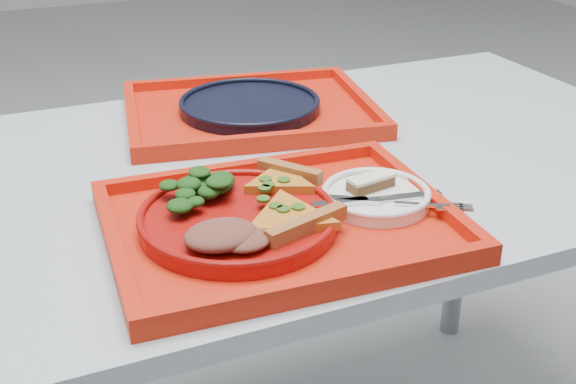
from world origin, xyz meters
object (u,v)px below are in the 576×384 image
Objects in this scene: tray_far at (250,114)px; dessert_bar at (371,182)px; dinner_plate at (238,221)px; tray_main at (280,226)px; navy_plate at (250,106)px.

dessert_bar is at bearing -75.43° from tray_far.
dessert_bar is (0.03, -0.40, 0.03)m from tray_far.
dessert_bar reaches higher than dinner_plate.
tray_far is at bearing 84.74° from dessert_bar.
dinner_plate reaches higher than tray_main.
navy_plate is (0.11, 0.42, 0.01)m from tray_main.
dinner_plate is at bearing -102.46° from tray_far.
tray_main is 1.00× the size of tray_far.
dessert_bar reaches higher than tray_main.
dessert_bar reaches higher than navy_plate.
dinner_plate is at bearing 172.49° from dessert_bar.
dessert_bar is (0.03, -0.40, 0.02)m from navy_plate.
tray_far is at bearing 67.61° from dinner_plate.
tray_main is 0.44m from navy_plate.
dessert_bar is at bearing 10.40° from tray_main.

